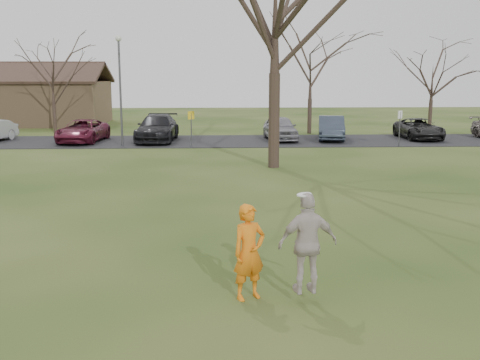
# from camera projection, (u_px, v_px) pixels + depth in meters

# --- Properties ---
(ground) EXTENTS (120.00, 120.00, 0.00)m
(ground) POSITION_uv_depth(u_px,v_px,m) (249.00, 294.00, 11.01)
(ground) COLOR #1E380F
(ground) RESTS_ON ground
(parking_strip) EXTENTS (62.00, 6.50, 0.04)m
(parking_strip) POSITION_uv_depth(u_px,v_px,m) (226.00, 141.00, 35.55)
(parking_strip) COLOR black
(parking_strip) RESTS_ON ground
(player_defender) EXTENTS (0.79, 0.69, 1.83)m
(player_defender) POSITION_uv_depth(u_px,v_px,m) (249.00, 252.00, 10.66)
(player_defender) COLOR orange
(player_defender) RESTS_ON ground
(car_2) EXTENTS (2.72, 5.10, 1.36)m
(car_2) POSITION_uv_depth(u_px,v_px,m) (83.00, 131.00, 34.82)
(car_2) COLOR #5A1529
(car_2) RESTS_ON parking_strip
(car_3) EXTENTS (2.51, 5.63, 1.60)m
(car_3) POSITION_uv_depth(u_px,v_px,m) (157.00, 128.00, 35.26)
(car_3) COLOR black
(car_3) RESTS_ON parking_strip
(car_4) EXTENTS (2.01, 4.51, 1.51)m
(car_4) POSITION_uv_depth(u_px,v_px,m) (280.00, 128.00, 35.80)
(car_4) COLOR gray
(car_4) RESTS_ON parking_strip
(car_5) EXTENTS (2.29, 4.69, 1.48)m
(car_5) POSITION_uv_depth(u_px,v_px,m) (331.00, 128.00, 35.99)
(car_5) COLOR #313B49
(car_5) RESTS_ON parking_strip
(car_6) EXTENTS (2.18, 4.69, 1.30)m
(car_6) POSITION_uv_depth(u_px,v_px,m) (419.00, 129.00, 36.45)
(car_6) COLOR black
(car_6) RESTS_ON parking_strip
(catching_play) EXTENTS (1.16, 0.63, 1.89)m
(catching_play) POSITION_uv_depth(u_px,v_px,m) (308.00, 243.00, 10.40)
(catching_play) COLOR #BDB0A9
(catching_play) RESTS_ON ground
(lamp_post) EXTENTS (0.34, 0.34, 6.27)m
(lamp_post) POSITION_uv_depth(u_px,v_px,m) (120.00, 77.00, 32.11)
(lamp_post) COLOR #47474C
(lamp_post) RESTS_ON ground
(sign_yellow) EXTENTS (0.35, 0.35, 2.08)m
(sign_yellow) POSITION_uv_depth(u_px,v_px,m) (191.00, 122.00, 32.26)
(sign_yellow) COLOR #47474C
(sign_yellow) RESTS_ON ground
(sign_white) EXTENTS (0.35, 0.35, 2.08)m
(sign_white) POSITION_uv_depth(u_px,v_px,m) (400.00, 122.00, 32.76)
(sign_white) COLOR #47474C
(sign_white) RESTS_ON ground
(big_tree) EXTENTS (9.00, 9.00, 14.00)m
(big_tree) POSITION_uv_depth(u_px,v_px,m) (275.00, 7.00, 24.52)
(big_tree) COLOR #352821
(big_tree) RESTS_ON ground
(small_tree_row) EXTENTS (55.00, 5.90, 8.50)m
(small_tree_row) POSITION_uv_depth(u_px,v_px,m) (286.00, 77.00, 39.98)
(small_tree_row) COLOR #352821
(small_tree_row) RESTS_ON ground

